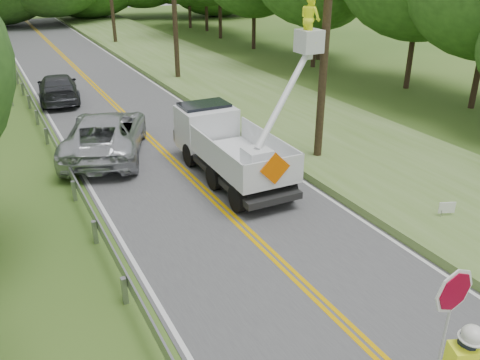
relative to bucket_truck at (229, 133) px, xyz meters
name	(u,v)px	position (x,y,z in m)	size (l,w,h in m)	color
ground	(375,353)	(-1.58, -9.91, -1.46)	(140.00, 140.00, 0.00)	#2A5116
road	(154,143)	(-1.58, 4.09, -1.45)	(7.20, 96.00, 0.03)	#464749
guardrail	(52,139)	(-5.60, 5.00, -0.91)	(0.18, 48.00, 0.77)	gray
utility_poles	(226,3)	(3.42, 7.11, 3.81)	(1.60, 43.30, 10.00)	black
tall_grass_verge	(292,117)	(5.52, 4.09, -1.31)	(7.00, 96.00, 0.30)	#51742A
bucket_truck	(229,133)	(0.00, 0.00, 0.00)	(4.52, 6.35, 6.27)	black
suv_silver	(105,134)	(-3.69, 3.70, -0.58)	(2.87, 6.22, 1.73)	#B6B9BE
suv_darkgrey	(58,88)	(-4.04, 12.83, -0.71)	(2.04, 5.03, 1.46)	#323338
stop_sign_permanent	(8,82)	(-6.44, 12.95, -0.13)	(0.42, 0.19, 2.08)	gray
yard_sign	(447,208)	(3.95, -6.74, -0.93)	(0.48, 0.23, 0.74)	white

